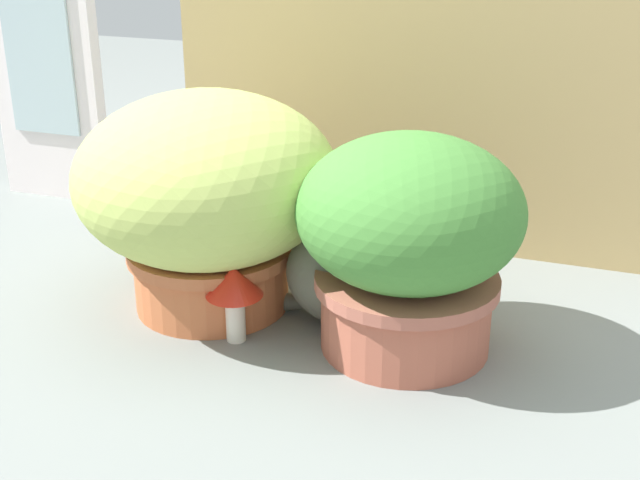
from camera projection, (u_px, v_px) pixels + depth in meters
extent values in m
plane|color=gray|center=(293.00, 324.00, 1.66)|extent=(6.00, 6.00, 0.00)
cube|color=tan|center=(420.00, 88.00, 1.91)|extent=(1.19, 0.03, 0.76)
cube|color=white|center=(44.00, 49.00, 2.22)|extent=(0.32, 0.04, 0.82)
cube|color=#AFC6CD|center=(36.00, 35.00, 2.19)|extent=(0.21, 0.01, 0.52)
cylinder|color=#C2663B|center=(212.00, 275.00, 1.72)|extent=(0.31, 0.31, 0.13)
cylinder|color=#BC633D|center=(210.00, 250.00, 1.70)|extent=(0.34, 0.34, 0.02)
ellipsoid|color=#B5C962|center=(207.00, 177.00, 1.64)|extent=(0.52, 0.52, 0.34)
cylinder|color=#B25E47|center=(406.00, 311.00, 1.56)|extent=(0.31, 0.31, 0.15)
cylinder|color=#AF614E|center=(407.00, 281.00, 1.54)|extent=(0.34, 0.34, 0.02)
ellipsoid|color=#458435|center=(410.00, 211.00, 1.49)|extent=(0.41, 0.41, 0.28)
ellipsoid|color=#5C5D4E|center=(353.00, 274.00, 1.62)|extent=(0.29, 0.22, 0.22)
ellipsoid|color=gray|center=(403.00, 282.00, 1.61)|extent=(0.09, 0.11, 0.11)
sphere|color=#5C5D4E|center=(412.00, 221.00, 1.56)|extent=(0.13, 0.13, 0.11)
cone|color=#5C5D4E|center=(415.00, 185.00, 1.57)|extent=(0.04, 0.04, 0.04)
cone|color=#5C5D4E|center=(413.00, 195.00, 1.51)|extent=(0.04, 0.04, 0.04)
cylinder|color=#5C5D4E|center=(297.00, 301.00, 1.71)|extent=(0.19, 0.07, 0.07)
cylinder|color=silver|center=(236.00, 318.00, 1.59)|extent=(0.04, 0.04, 0.10)
cone|color=red|center=(234.00, 281.00, 1.56)|extent=(0.11, 0.11, 0.06)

